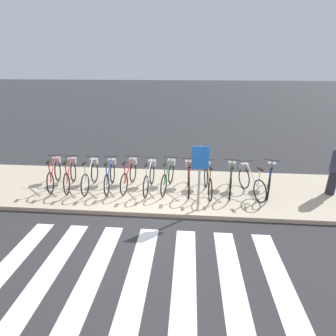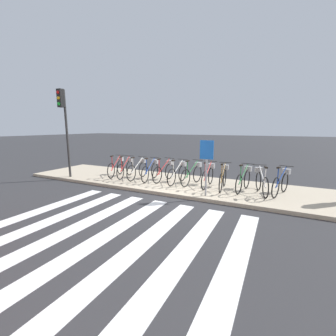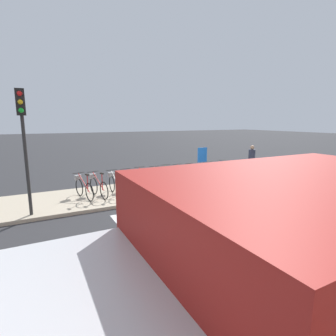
% 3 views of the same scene
% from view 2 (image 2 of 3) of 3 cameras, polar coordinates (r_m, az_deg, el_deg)
% --- Properties ---
extents(ground_plane, '(120.00, 120.00, 0.00)m').
position_cam_2_polar(ground_plane, '(7.72, 0.18, -7.30)').
color(ground_plane, '#2D2D30').
extents(sidewalk, '(14.65, 3.09, 0.12)m').
position_cam_2_polar(sidewalk, '(9.06, 4.52, -4.26)').
color(sidewalk, '#B7A88E').
rests_on(sidewalk, ground_plane).
extents(road_crosswalk, '(5.85, 8.00, 0.01)m').
position_cam_2_polar(road_crosswalk, '(4.50, -28.84, -22.37)').
color(road_crosswalk, silver).
rests_on(road_crosswalk, ground_plane).
extents(parked_bicycle_0, '(0.54, 1.58, 0.99)m').
position_cam_2_polar(parked_bicycle_0, '(10.60, -12.89, 0.40)').
color(parked_bicycle_0, black).
rests_on(parked_bicycle_0, sidewalk).
extents(parked_bicycle_1, '(0.50, 1.59, 0.99)m').
position_cam_2_polar(parked_bicycle_1, '(10.25, -10.61, 0.16)').
color(parked_bicycle_1, black).
rests_on(parked_bicycle_1, sidewalk).
extents(parked_bicycle_2, '(0.46, 1.61, 0.99)m').
position_cam_2_polar(parked_bicycle_2, '(9.86, -7.52, -0.16)').
color(parked_bicycle_2, black).
rests_on(parked_bicycle_2, sidewalk).
extents(parked_bicycle_3, '(0.46, 1.61, 0.99)m').
position_cam_2_polar(parked_bicycle_3, '(9.55, -4.34, -0.44)').
color(parked_bicycle_3, black).
rests_on(parked_bicycle_3, sidewalk).
extents(parked_bicycle_4, '(0.46, 1.61, 0.99)m').
position_cam_2_polar(parked_bicycle_4, '(9.36, -0.82, -0.63)').
color(parked_bicycle_4, black).
rests_on(parked_bicycle_4, sidewalk).
extents(parked_bicycle_5, '(0.46, 1.61, 0.99)m').
position_cam_2_polar(parked_bicycle_5, '(8.98, 2.63, -1.11)').
color(parked_bicycle_5, black).
rests_on(parked_bicycle_5, sidewalk).
extents(parked_bicycle_6, '(0.46, 1.60, 0.99)m').
position_cam_2_polar(parked_bicycle_6, '(8.88, 6.35, -1.30)').
color(parked_bicycle_6, black).
rests_on(parked_bicycle_6, sidewalk).
extents(parked_bicycle_7, '(0.46, 1.61, 0.99)m').
position_cam_2_polar(parked_bicycle_7, '(8.61, 10.20, -1.77)').
color(parked_bicycle_7, black).
rests_on(parked_bicycle_7, sidewalk).
extents(parked_bicycle_8, '(0.46, 1.61, 0.99)m').
position_cam_2_polar(parked_bicycle_8, '(8.39, 13.86, -2.23)').
color(parked_bicycle_8, black).
rests_on(parked_bicycle_8, sidewalk).
extents(parked_bicycle_9, '(0.46, 1.60, 0.99)m').
position_cam_2_polar(parked_bicycle_9, '(8.36, 18.75, -2.53)').
color(parked_bicycle_9, black).
rests_on(parked_bicycle_9, sidewalk).
extents(parked_bicycle_10, '(0.63, 1.55, 0.99)m').
position_cam_2_polar(parked_bicycle_10, '(8.22, 22.60, -2.99)').
color(parked_bicycle_10, black).
rests_on(parked_bicycle_10, sidewalk).
extents(parked_bicycle_11, '(0.61, 1.55, 0.99)m').
position_cam_2_polar(parked_bicycle_11, '(8.36, 26.88, -3.11)').
color(parked_bicycle_11, black).
rests_on(parked_bicycle_11, sidewalk).
extents(traffic_light, '(0.24, 0.40, 3.79)m').
position_cam_2_polar(traffic_light, '(10.86, -25.02, 12.02)').
color(traffic_light, '#2D2D2D').
rests_on(traffic_light, sidewalk).
extents(sign_post, '(0.44, 0.07, 1.81)m').
position_cam_2_polar(sign_post, '(7.25, 9.75, 2.43)').
color(sign_post, '#99999E').
rests_on(sign_post, sidewalk).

